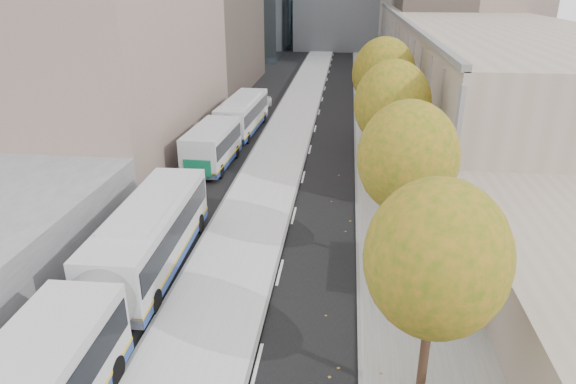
# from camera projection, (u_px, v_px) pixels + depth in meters

# --- Properties ---
(bus_platform) EXTENTS (4.25, 150.00, 0.15)m
(bus_platform) POSITION_uv_depth(u_px,v_px,m) (289.00, 130.00, 44.19)
(bus_platform) COLOR silver
(bus_platform) RESTS_ON ground
(sidewalk) EXTENTS (4.75, 150.00, 0.08)m
(sidewalk) POSITION_uv_depth(u_px,v_px,m) (382.00, 133.00, 43.36)
(sidewalk) COLOR gray
(sidewalk) RESTS_ON ground
(building_tan) EXTENTS (18.00, 92.00, 8.00)m
(building_tan) POSITION_uv_depth(u_px,v_px,m) (460.00, 46.00, 67.25)
(building_tan) COLOR gray
(building_tan) RESTS_ON ground
(bus_shelter) EXTENTS (1.90, 4.40, 2.53)m
(bus_shelter) POSITION_uv_depth(u_px,v_px,m) (459.00, 249.00, 20.31)
(bus_shelter) COLOR #383A3F
(bus_shelter) RESTS_ON sidewalk
(tree_b) EXTENTS (4.00, 4.00, 6.97)m
(tree_b) POSITION_uv_depth(u_px,v_px,m) (436.00, 259.00, 13.97)
(tree_b) COLOR black
(tree_b) RESTS_ON sidewalk
(tree_c) EXTENTS (4.20, 4.20, 7.28)m
(tree_c) POSITION_uv_depth(u_px,v_px,m) (408.00, 158.00, 21.23)
(tree_c) COLOR black
(tree_c) RESTS_ON sidewalk
(tree_d) EXTENTS (4.40, 4.40, 7.60)m
(tree_d) POSITION_uv_depth(u_px,v_px,m) (392.00, 104.00, 29.40)
(tree_d) COLOR black
(tree_d) RESTS_ON sidewalk
(tree_e) EXTENTS (4.60, 4.60, 7.92)m
(tree_e) POSITION_uv_depth(u_px,v_px,m) (384.00, 74.00, 37.58)
(tree_e) COLOR black
(tree_e) RESTS_ON sidewalk
(bus_near) EXTENTS (3.06, 17.87, 2.97)m
(bus_near) POSITION_uv_depth(u_px,v_px,m) (115.00, 284.00, 19.06)
(bus_near) COLOR silver
(bus_near) RESTS_ON ground
(bus_far) EXTENTS (3.16, 17.08, 2.83)m
(bus_far) POSITION_uv_depth(u_px,v_px,m) (231.00, 126.00, 39.90)
(bus_far) COLOR silver
(bus_far) RESTS_ON ground
(distant_car) EXTENTS (1.75, 3.69, 1.22)m
(distant_car) POSITION_uv_depth(u_px,v_px,m) (262.00, 102.00, 51.74)
(distant_car) COLOR silver
(distant_car) RESTS_ON ground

